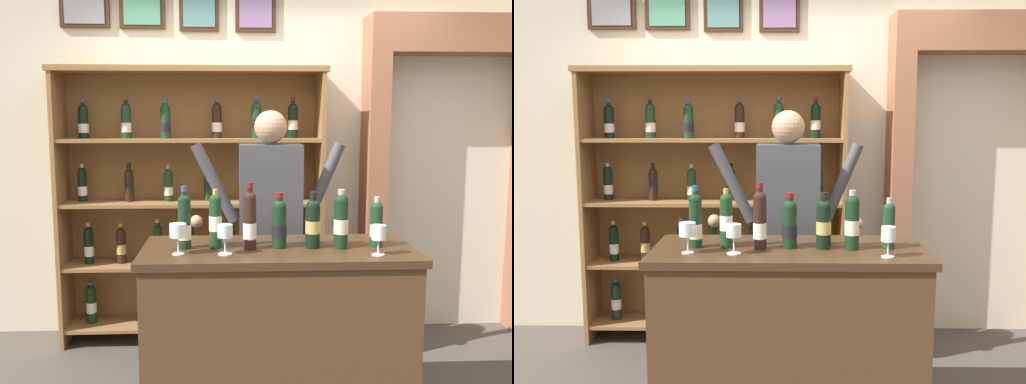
# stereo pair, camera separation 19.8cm
# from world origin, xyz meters

# --- Properties ---
(back_wall) EXTENTS (12.00, 0.19, 3.36)m
(back_wall) POSITION_xyz_m (-0.00, 1.50, 1.68)
(back_wall) COLOR beige
(back_wall) RESTS_ON ground
(wine_shelf) EXTENTS (1.95, 0.38, 2.02)m
(wine_shelf) POSITION_xyz_m (-0.54, 1.26, 1.07)
(wine_shelf) COLOR olive
(wine_shelf) RESTS_ON ground
(archway_doorway) EXTENTS (1.34, 0.45, 2.40)m
(archway_doorway) POSITION_xyz_m (1.42, 1.38, 1.36)
(archway_doorway) COLOR #935B42
(archway_doorway) RESTS_ON ground
(tasting_counter) EXTENTS (1.41, 0.61, 1.00)m
(tasting_counter) POSITION_xyz_m (-0.01, -0.00, 0.50)
(tasting_counter) COLOR #4C331E
(tasting_counter) RESTS_ON ground
(shopkeeper) EXTENTS (0.98, 0.22, 1.71)m
(shopkeeper) POSITION_xyz_m (-0.01, 0.61, 1.05)
(shopkeeper) COLOR #2D3347
(shopkeeper) RESTS_ON ground
(tasting_bottle_vin_santo) EXTENTS (0.07, 0.07, 0.32)m
(tasting_bottle_vin_santo) POSITION_xyz_m (-0.50, -0.00, 1.14)
(tasting_bottle_vin_santo) COLOR black
(tasting_bottle_vin_santo) RESTS_ON tasting_counter
(tasting_bottle_rosso) EXTENTS (0.07, 0.07, 0.31)m
(tasting_bottle_rosso) POSITION_xyz_m (-0.34, 0.00, 1.15)
(tasting_bottle_rosso) COLOR #19381E
(tasting_bottle_rosso) RESTS_ON tasting_counter
(tasting_bottle_riserva) EXTENTS (0.07, 0.07, 0.34)m
(tasting_bottle_riserva) POSITION_xyz_m (-0.16, -0.03, 1.15)
(tasting_bottle_riserva) COLOR black
(tasting_bottle_riserva) RESTS_ON tasting_counter
(tasting_bottle_brunello) EXTENTS (0.08, 0.08, 0.29)m
(tasting_bottle_brunello) POSITION_xyz_m (-0.01, -0.01, 1.13)
(tasting_bottle_brunello) COLOR black
(tasting_bottle_brunello) RESTS_ON tasting_counter
(tasting_bottle_bianco) EXTENTS (0.08, 0.08, 0.29)m
(tasting_bottle_bianco) POSITION_xyz_m (0.17, -0.01, 1.13)
(tasting_bottle_bianco) COLOR black
(tasting_bottle_bianco) RESTS_ON tasting_counter
(tasting_bottle_chianti) EXTENTS (0.08, 0.08, 0.31)m
(tasting_bottle_chianti) POSITION_xyz_m (0.31, -0.03, 1.15)
(tasting_bottle_chianti) COLOR black
(tasting_bottle_chianti) RESTS_ON tasting_counter
(tasting_bottle_grappa) EXTENTS (0.07, 0.07, 0.26)m
(tasting_bottle_grappa) POSITION_xyz_m (0.50, -0.01, 1.12)
(tasting_bottle_grappa) COLOR #19381E
(tasting_bottle_grappa) RESTS_ON tasting_counter
(wine_glass_right) EXTENTS (0.08, 0.08, 0.15)m
(wine_glass_right) POSITION_xyz_m (-0.52, -0.12, 1.11)
(wine_glass_right) COLOR silver
(wine_glass_right) RESTS_ON tasting_counter
(wine_glass_center) EXTENTS (0.08, 0.08, 0.15)m
(wine_glass_center) POSITION_xyz_m (-0.29, -0.13, 1.11)
(wine_glass_center) COLOR silver
(wine_glass_center) RESTS_ON tasting_counter
(wine_glass_left) EXTENTS (0.07, 0.07, 0.15)m
(wine_glass_left) POSITION_xyz_m (0.46, -0.18, 1.10)
(wine_glass_left) COLOR silver
(wine_glass_left) RESTS_ON tasting_counter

